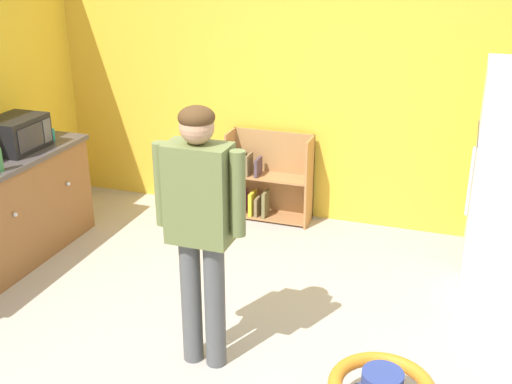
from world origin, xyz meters
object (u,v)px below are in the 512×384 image
bookshelf (266,182)px  standing_person (200,217)px  teal_cup (50,135)px  microwave (16,134)px  banana_bunch (41,132)px

bookshelf → standing_person: (0.34, -2.30, 0.66)m
standing_person → teal_cup: (-2.01, 1.33, -0.07)m
microwave → teal_cup: microwave is taller
banana_bunch → microwave: bearing=-78.7°
teal_cup → microwave: bearing=-104.5°
banana_bunch → teal_cup: size_ratio=1.64×
bookshelf → microwave: 2.28m
standing_person → microwave: bearing=154.4°
teal_cup → banana_bunch: bearing=149.7°
standing_person → banana_bunch: (-2.18, 1.43, -0.09)m
bookshelf → standing_person: 2.41m
standing_person → microwave: 2.32m
banana_bunch → teal_cup: 0.20m
bookshelf → standing_person: standing_person is taller
standing_person → banana_bunch: bearing=146.7°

